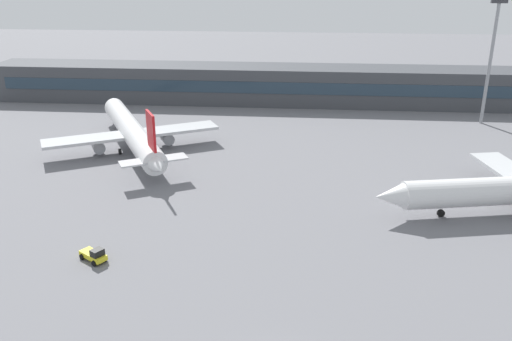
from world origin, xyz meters
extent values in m
plane|color=slate|center=(0.00, 40.00, 0.00)|extent=(400.00, 400.00, 0.00)
cube|color=#3F4247|center=(0.00, 95.68, 4.50)|extent=(152.02, 12.00, 9.00)
cube|color=#263847|center=(0.00, 89.63, 4.95)|extent=(144.42, 0.16, 2.80)
cone|color=silver|center=(13.87, 30.78, 3.45)|extent=(5.05, 4.59, 3.78)
cylinder|color=black|center=(21.15, 32.30, 0.52)|extent=(1.11, 0.62, 1.05)
cylinder|color=white|center=(-30.16, 57.00, 3.52)|extent=(21.71, 35.71, 4.05)
cone|color=white|center=(-40.10, 75.50, 3.52)|extent=(5.50, 5.74, 3.85)
cone|color=white|center=(-20.32, 38.67, 3.52)|extent=(4.41, 4.91, 2.83)
cube|color=red|center=(-21.84, 41.50, 8.47)|extent=(2.56, 4.31, 5.86)
cube|color=silver|center=(-21.69, 41.22, 3.73)|extent=(10.80, 7.67, 0.26)
cube|color=silver|center=(-29.66, 56.06, 3.20)|extent=(30.58, 19.63, 0.53)
cylinder|color=gray|center=(-24.02, 59.08, 1.69)|extent=(3.49, 4.01, 2.13)
cylinder|color=gray|center=(-35.29, 53.03, 1.69)|extent=(3.49, 4.01, 2.13)
cylinder|color=black|center=(-36.51, 68.82, 0.53)|extent=(0.88, 1.14, 1.07)
cylinder|color=black|center=(-26.71, 56.43, 0.53)|extent=(0.88, 1.14, 1.07)
cylinder|color=black|center=(-31.59, 53.81, 0.53)|extent=(0.88, 1.14, 1.07)
cube|color=yellow|center=(-22.55, 16.56, 0.65)|extent=(3.83, 3.25, 0.60)
cube|color=black|center=(-21.80, 16.06, 1.30)|extent=(1.69, 1.78, 0.90)
cylinder|color=black|center=(-21.98, 15.24, 0.35)|extent=(0.72, 0.60, 0.70)
cylinder|color=black|center=(-21.11, 16.54, 0.35)|extent=(0.72, 0.60, 0.70)
cylinder|color=black|center=(-23.98, 16.58, 0.35)|extent=(0.72, 0.60, 0.70)
cylinder|color=black|center=(-23.11, 17.87, 0.35)|extent=(0.72, 0.60, 0.70)
cylinder|color=gray|center=(40.56, 81.04, 12.59)|extent=(0.70, 0.70, 25.19)
cube|color=#333338|center=(40.56, 81.04, 25.79)|extent=(3.20, 0.80, 1.20)
camera|label=1|loc=(1.68, -37.92, 33.18)|focal=38.20mm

